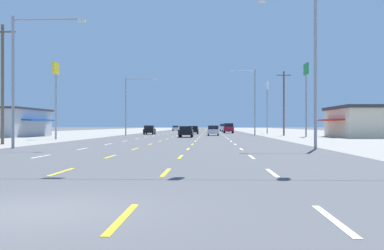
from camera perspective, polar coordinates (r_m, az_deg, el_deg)
ground_plane at (r=74.26m, az=-0.18°, el=-1.25°), size 572.00×572.00×0.00m
lot_apron_left at (r=79.29m, az=-18.36°, el=-1.17°), size 28.00×440.00×0.01m
lot_apron_right at (r=77.25m, az=18.49°, el=-1.20°), size 28.00×440.00×0.01m
lane_markings at (r=112.73m, az=0.67°, el=-0.83°), size 10.64×227.60×0.01m
signal_span_wire at (r=17.84m, az=-7.04°, el=11.71°), size 25.16×0.53×9.11m
sedan_center_turn_nearest at (r=60.41m, az=-0.74°, el=-0.81°), size 1.80×4.50×1.46m
hatchback_inner_right_near at (r=70.45m, az=2.65°, el=-0.68°), size 1.72×3.90×1.54m
hatchback_far_left_mid at (r=79.02m, az=-5.29°, el=-0.61°), size 1.72×3.90×1.54m
sedan_center_turn_midfar at (r=81.94m, az=0.17°, el=-0.61°), size 1.80×4.50×1.46m
sedan_inner_right_far at (r=91.80m, az=2.54°, el=-0.55°), size 1.80×4.50×1.46m
suv_far_right_farther at (r=92.97m, az=4.54°, el=-0.37°), size 1.98×4.90×1.98m
suv_far_right_farthest at (r=114.33m, az=4.20°, el=-0.31°), size 1.98×4.90×1.98m
suv_far_right_distant_a at (r=131.46m, az=3.90°, el=-0.28°), size 1.98×4.90×1.98m
sedan_far_left_distant_b at (r=134.48m, az=-2.04°, el=-0.39°), size 1.80×4.50×1.46m
storefront_right_row_1 at (r=65.11m, az=21.85°, el=0.40°), size 12.27×12.83×4.07m
pole_sign_left_row_1 at (r=54.07m, az=-16.52°, el=4.90°), size 0.24×1.68×8.63m
pole_sign_right_row_1 at (r=65.36m, az=13.95°, el=5.33°), size 0.24×2.34×10.07m
pole_sign_right_row_2 at (r=88.83m, az=9.30°, el=3.63°), size 0.24×1.91×9.87m
streetlight_left_row_0 at (r=33.38m, az=-20.34°, el=6.47°), size 5.07×0.26×8.98m
streetlight_right_row_0 at (r=31.59m, az=14.41°, el=7.73°), size 3.87×0.26×10.18m
streetlight_left_row_1 at (r=73.26m, az=-7.76°, el=2.98°), size 5.00×0.26×9.13m
streetlight_right_row_1 at (r=72.45m, az=7.46°, el=3.41°), size 4.32×0.26×10.25m
utility_pole_left_row_0 at (r=41.02m, az=-22.43°, el=4.94°), size 2.20×0.26×9.86m
utility_pole_right_row_1 at (r=71.56m, az=11.31°, el=2.79°), size 2.20×0.26×9.81m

